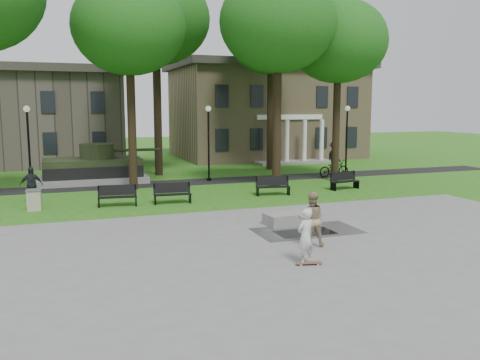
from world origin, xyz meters
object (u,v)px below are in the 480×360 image
object	(u,v)px
friend_watching	(311,219)
cyclist	(334,163)
trash_bin	(34,200)
concrete_block	(292,218)
skateboarder	(305,236)
park_bench_0	(117,195)

from	to	relation	value
friend_watching	cyclist	world-z (taller)	cyclist
trash_bin	concrete_block	bearing A→B (deg)	-33.41
concrete_block	cyclist	xyz separation A→B (m)	(8.61, 11.54, 0.72)
skateboarder	friend_watching	world-z (taller)	friend_watching
friend_watching	cyclist	xyz separation A→B (m)	(9.42, 14.71, 0.02)
skateboarder	cyclist	xyz separation A→B (m)	(10.50, 16.40, 0.11)
skateboarder	park_bench_0	size ratio (longest dim) A/B	0.92
concrete_block	skateboarder	distance (m)	5.25
park_bench_0	concrete_block	bearing A→B (deg)	-38.97
skateboarder	friend_watching	xyz separation A→B (m)	(1.08, 1.69, 0.09)
friend_watching	cyclist	bearing A→B (deg)	-109.18
friend_watching	park_bench_0	world-z (taller)	friend_watching
skateboarder	trash_bin	world-z (taller)	skateboarder
friend_watching	park_bench_0	distance (m)	10.80
concrete_block	skateboarder	bearing A→B (deg)	-111.26
friend_watching	skateboarder	bearing A→B (deg)	70.86
skateboarder	cyclist	distance (m)	19.47
cyclist	trash_bin	bearing A→B (deg)	102.49
concrete_block	friend_watching	world-z (taller)	friend_watching
concrete_block	park_bench_0	size ratio (longest dim) A/B	1.20
concrete_block	friend_watching	size ratio (longest dim) A/B	1.18
park_bench_0	friend_watching	bearing A→B (deg)	-54.09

